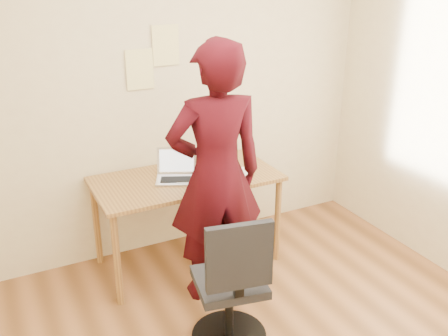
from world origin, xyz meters
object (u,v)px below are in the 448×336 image
laptop (176,172)px  office_chair (232,292)px  phone (224,181)px  person (216,176)px  desk (186,187)px

laptop → office_chair: bearing=-68.5°
laptop → phone: bearing=-12.0°
phone → office_chair: 0.95m
phone → office_chair: office_chair is taller
laptop → office_chair: laptop is taller
phone → person: 0.36m
phone → office_chair: (-0.35, -0.81, -0.35)m
person → phone: bearing=-118.7°
desk → phone: bearing=-43.9°
desk → phone: 0.32m
office_chair → desk: bearing=93.1°
desk → phone: (0.22, -0.21, 0.09)m
laptop → office_chair: 1.10m
phone → person: person is taller
phone → office_chair: size_ratio=0.13×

